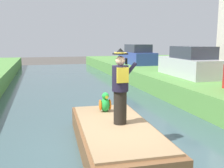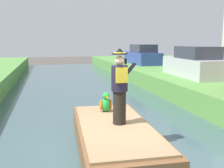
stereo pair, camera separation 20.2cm
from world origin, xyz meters
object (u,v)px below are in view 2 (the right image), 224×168
(parrot_plush, at_px, (106,103))
(parked_car_silver, at_px, (195,64))
(parked_car_blue, at_px, (142,56))
(person_pirate, at_px, (120,87))
(boat, at_px, (115,136))

(parrot_plush, bearing_deg, parked_car_silver, 38.76)
(parked_car_silver, bearing_deg, parrot_plush, -141.24)
(parked_car_silver, relative_size, parked_car_blue, 1.01)
(person_pirate, xyz_separation_m, parrot_plush, (-0.09, 1.17, -0.68))
(parked_car_blue, bearing_deg, parked_car_silver, -90.00)
(person_pirate, relative_size, parked_car_blue, 0.46)
(parked_car_blue, bearing_deg, person_pirate, -112.83)
(boat, bearing_deg, person_pirate, 12.85)
(person_pirate, relative_size, parrot_plush, 3.25)
(parked_car_silver, bearing_deg, boat, -134.74)
(person_pirate, distance_m, parrot_plush, 1.36)
(boat, height_order, parked_car_silver, parked_car_silver)
(parked_car_silver, distance_m, parked_car_blue, 7.42)
(boat, relative_size, parked_car_silver, 1.05)
(parked_car_silver, bearing_deg, person_pirate, -134.21)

